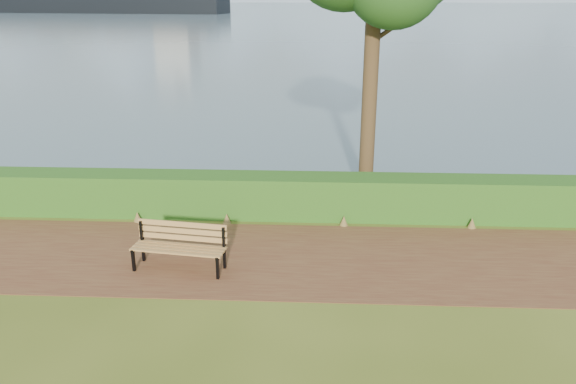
{
  "coord_description": "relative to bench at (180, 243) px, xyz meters",
  "views": [
    {
      "loc": [
        0.91,
        -9.89,
        5.05
      ],
      "look_at": [
        0.36,
        1.2,
        1.1
      ],
      "focal_mm": 35.0,
      "sensor_mm": 36.0,
      "label": 1
    }
  ],
  "objects": [
    {
      "name": "bench",
      "position": [
        0.0,
        0.0,
        0.0
      ],
      "size": [
        1.85,
        0.77,
        0.9
      ],
      "rotation": [
        0.0,
        0.0,
        -0.14
      ],
      "color": "black",
      "rests_on": "ground"
    },
    {
      "name": "hedge",
      "position": [
        1.64,
        2.81,
        -0.02
      ],
      "size": [
        32.0,
        0.85,
        1.0
      ],
      "primitive_type": "cube",
      "color": "#1F4C15",
      "rests_on": "ground"
    },
    {
      "name": "water",
      "position": [
        1.64,
        260.21,
        -0.51
      ],
      "size": [
        700.0,
        510.0,
        0.0
      ],
      "primitive_type": "cube",
      "color": "#475D73",
      "rests_on": "ground"
    },
    {
      "name": "ground",
      "position": [
        1.64,
        0.21,
        -0.52
      ],
      "size": [
        140.0,
        140.0,
        0.0
      ],
      "primitive_type": "plane",
      "color": "#465217",
      "rests_on": "ground"
    },
    {
      "name": "cargo_ship",
      "position": [
        -54.72,
        144.78,
        2.78
      ],
      "size": [
        73.8,
        22.4,
        22.13
      ],
      "rotation": [
        0.0,
        0.0,
        -0.15
      ],
      "color": "black",
      "rests_on": "ground"
    },
    {
      "name": "path",
      "position": [
        1.64,
        0.51,
        -0.51
      ],
      "size": [
        40.0,
        3.4,
        0.01
      ],
      "primitive_type": "cube",
      "color": "#5B2D1F",
      "rests_on": "ground"
    }
  ]
}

